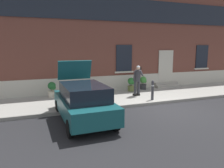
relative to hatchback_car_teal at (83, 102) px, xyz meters
name	(u,v)px	position (x,y,z in m)	size (l,w,h in m)	color
ground_plane	(167,109)	(4.06, 0.20, -0.80)	(80.00, 80.00, 0.00)	#232326
sidewalk	(139,96)	(4.06, 3.00, -0.72)	(24.00, 3.60, 0.15)	#99968E
curb_edge	(156,103)	(4.06, 1.14, -0.72)	(24.00, 0.12, 0.15)	gray
building_facade	(122,35)	(4.07, 5.49, 2.93)	(24.00, 1.52, 7.50)	brown
entrance_stoop	(167,85)	(7.09, 4.53, -0.52)	(1.86, 0.64, 0.32)	#9E998E
hatchback_car_teal	(83,102)	(0.00, 0.00, 0.00)	(1.81, 4.08, 2.34)	#165156
bollard_near_person	(153,89)	(4.10, 1.55, -0.09)	(0.15, 0.15, 1.04)	#333338
person_on_phone	(137,79)	(3.81, 2.72, 0.35)	(0.51, 0.50, 1.75)	#2D2D33
planter_cream	(52,89)	(-0.78, 4.13, -0.19)	(0.44, 0.44, 0.86)	beige
planter_terracotta	(94,86)	(1.65, 4.07, -0.19)	(0.44, 0.44, 0.86)	#B25B38
planter_olive	(131,84)	(4.08, 4.06, -0.19)	(0.44, 0.44, 0.86)	#606B38
planter_charcoal	(143,82)	(5.09, 4.31, -0.19)	(0.44, 0.44, 0.86)	#2D2D30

